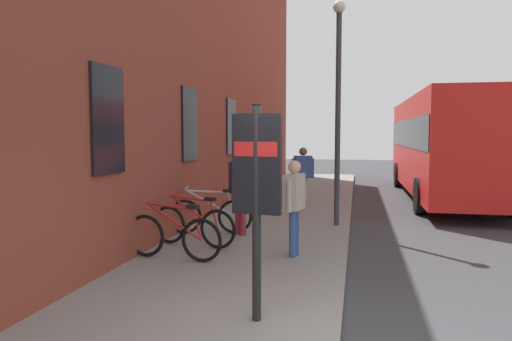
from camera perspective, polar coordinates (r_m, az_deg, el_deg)
ground at (r=10.71m, az=16.53°, el=-7.59°), size 60.00×60.00×0.00m
sidewalk_pavement at (r=12.77m, az=3.38°, el=-5.20°), size 24.00×3.50×0.12m
station_facade at (r=14.20m, az=-4.35°, el=13.86°), size 22.00×0.65×9.05m
bicycle_beside_lamp at (r=8.04m, az=-9.89°, el=-7.76°), size 0.48×1.76×0.97m
bicycle_end_of_row at (r=8.92m, az=-7.55°, el=-6.52°), size 0.54×1.75×0.97m
bicycle_under_window at (r=9.95m, az=-5.51°, el=-5.36°), size 0.57×1.74×0.97m
transit_info_sign at (r=5.20m, az=0.08°, el=-0.90°), size 0.15×0.56×2.40m
city_bus at (r=17.10m, az=21.71°, el=3.21°), size 10.51×2.70×3.35m
pedestrian_crossing_street at (r=8.05m, az=4.62°, el=-3.31°), size 0.61×0.32×1.63m
pedestrian_by_facade at (r=9.73m, az=-1.88°, el=-1.57°), size 0.51×0.54×1.74m
pedestrian_near_bus at (r=13.50m, az=5.65°, el=-0.02°), size 0.40×0.61×1.69m
street_lamp at (r=10.91m, az=9.82°, el=9.12°), size 0.28×0.28×5.01m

